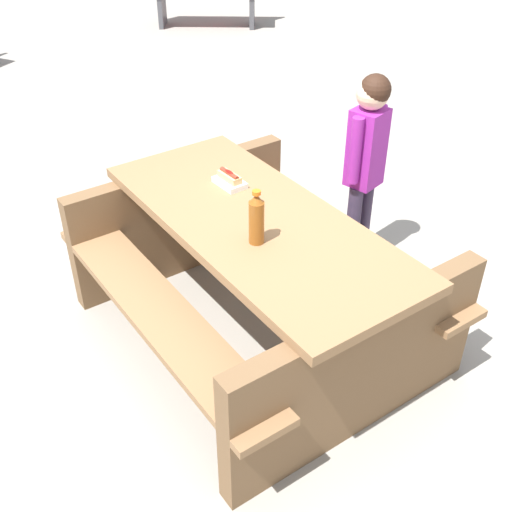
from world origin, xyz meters
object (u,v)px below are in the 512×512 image
picnic_table (256,269)px  child_in_coat (367,149)px  soda_bottle (256,219)px  hotdog_tray (230,180)px

picnic_table → child_in_coat: child_in_coat is taller
picnic_table → soda_bottle: (-0.19, 0.08, 0.43)m
hotdog_tray → picnic_table: bearing=180.0°
picnic_table → soda_bottle: 0.48m
hotdog_tray → child_in_coat: 0.86m
hotdog_tray → child_in_coat: bearing=-86.6°
child_in_coat → hotdog_tray: bearing=93.4°
soda_bottle → child_in_coat: child_in_coat is taller
hotdog_tray → soda_bottle: bearing=171.9°
soda_bottle → hotdog_tray: bearing=-8.1°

